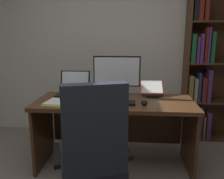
{
  "coord_description": "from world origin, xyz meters",
  "views": [
    {
      "loc": [
        0.27,
        -1.43,
        1.46
      ],
      "look_at": [
        0.07,
        1.03,
        0.89
      ],
      "focal_mm": 39.21,
      "sensor_mm": 36.0,
      "label": 1
    }
  ],
  "objects_px": {
    "monitor": "(117,75)",
    "reading_stand_with_book": "(152,89)",
    "desk": "(115,117)",
    "open_binder": "(68,103)",
    "keyboard": "(115,103)",
    "pen": "(94,97)",
    "notepad": "(92,98)",
    "laptop": "(73,90)",
    "bookshelf": "(207,69)",
    "office_chair": "(93,161)",
    "computer_mouse": "(144,102)"
  },
  "relations": [
    {
      "from": "reading_stand_with_book",
      "to": "open_binder",
      "type": "height_order",
      "value": "reading_stand_with_book"
    },
    {
      "from": "keyboard",
      "to": "notepad",
      "type": "relative_size",
      "value": 2.0
    },
    {
      "from": "bookshelf",
      "to": "office_chair",
      "type": "distance_m",
      "value": 2.14
    },
    {
      "from": "computer_mouse",
      "to": "notepad",
      "type": "relative_size",
      "value": 0.5
    },
    {
      "from": "laptop",
      "to": "pen",
      "type": "distance_m",
      "value": 0.32
    },
    {
      "from": "laptop",
      "to": "notepad",
      "type": "distance_m",
      "value": 0.31
    },
    {
      "from": "desk",
      "to": "pen",
      "type": "bearing_deg",
      "value": -176.94
    },
    {
      "from": "reading_stand_with_book",
      "to": "computer_mouse",
      "type": "bearing_deg",
      "value": -104.96
    },
    {
      "from": "bookshelf",
      "to": "open_binder",
      "type": "distance_m",
      "value": 1.96
    },
    {
      "from": "bookshelf",
      "to": "monitor",
      "type": "relative_size",
      "value": 4.04
    },
    {
      "from": "desk",
      "to": "bookshelf",
      "type": "relative_size",
      "value": 0.78
    },
    {
      "from": "monitor",
      "to": "laptop",
      "type": "height_order",
      "value": "monitor"
    },
    {
      "from": "laptop",
      "to": "computer_mouse",
      "type": "xyz_separation_m",
      "value": [
        0.81,
        -0.35,
        -0.04
      ]
    },
    {
      "from": "keyboard",
      "to": "pen",
      "type": "bearing_deg",
      "value": 142.66
    },
    {
      "from": "bookshelf",
      "to": "laptop",
      "type": "relative_size",
      "value": 6.01
    },
    {
      "from": "notepad",
      "to": "laptop",
      "type": "bearing_deg",
      "value": 146.51
    },
    {
      "from": "keyboard",
      "to": "pen",
      "type": "relative_size",
      "value": 3.0
    },
    {
      "from": "bookshelf",
      "to": "open_binder",
      "type": "height_order",
      "value": "bookshelf"
    },
    {
      "from": "computer_mouse",
      "to": "reading_stand_with_book",
      "type": "distance_m",
      "value": 0.4
    },
    {
      "from": "bookshelf",
      "to": "pen",
      "type": "height_order",
      "value": "bookshelf"
    },
    {
      "from": "keyboard",
      "to": "reading_stand_with_book",
      "type": "xyz_separation_m",
      "value": [
        0.4,
        0.39,
        0.06
      ]
    },
    {
      "from": "office_chair",
      "to": "reading_stand_with_book",
      "type": "xyz_separation_m",
      "value": [
        0.53,
        1.03,
        0.36
      ]
    },
    {
      "from": "open_binder",
      "to": "notepad",
      "type": "relative_size",
      "value": 2.32
    },
    {
      "from": "notepad",
      "to": "pen",
      "type": "xyz_separation_m",
      "value": [
        0.02,
        0.0,
        0.01
      ]
    },
    {
      "from": "computer_mouse",
      "to": "pen",
      "type": "xyz_separation_m",
      "value": [
        -0.54,
        0.18,
        -0.01
      ]
    },
    {
      "from": "monitor",
      "to": "open_binder",
      "type": "relative_size",
      "value": 1.09
    },
    {
      "from": "notepad",
      "to": "bookshelf",
      "type": "bearing_deg",
      "value": 28.75
    },
    {
      "from": "desk",
      "to": "open_binder",
      "type": "distance_m",
      "value": 0.57
    },
    {
      "from": "office_chair",
      "to": "reading_stand_with_book",
      "type": "distance_m",
      "value": 1.21
    },
    {
      "from": "computer_mouse",
      "to": "open_binder",
      "type": "bearing_deg",
      "value": -176.31
    },
    {
      "from": "notepad",
      "to": "reading_stand_with_book",
      "type": "bearing_deg",
      "value": 17.11
    },
    {
      "from": "desk",
      "to": "open_binder",
      "type": "height_order",
      "value": "open_binder"
    },
    {
      "from": "desk",
      "to": "monitor",
      "type": "xyz_separation_m",
      "value": [
        0.01,
        0.14,
        0.44
      ]
    },
    {
      "from": "monitor",
      "to": "office_chair",
      "type": "bearing_deg",
      "value": -97.08
    },
    {
      "from": "desk",
      "to": "pen",
      "type": "distance_m",
      "value": 0.32
    },
    {
      "from": "desk",
      "to": "notepad",
      "type": "distance_m",
      "value": 0.33
    },
    {
      "from": "bookshelf",
      "to": "reading_stand_with_book",
      "type": "xyz_separation_m",
      "value": [
        -0.77,
        -0.58,
        -0.16
      ]
    },
    {
      "from": "computer_mouse",
      "to": "office_chair",
      "type": "bearing_deg",
      "value": -123.12
    },
    {
      "from": "office_chair",
      "to": "notepad",
      "type": "height_order",
      "value": "office_chair"
    },
    {
      "from": "laptop",
      "to": "computer_mouse",
      "type": "relative_size",
      "value": 3.44
    },
    {
      "from": "monitor",
      "to": "pen",
      "type": "bearing_deg",
      "value": -146.85
    },
    {
      "from": "bookshelf",
      "to": "computer_mouse",
      "type": "xyz_separation_m",
      "value": [
        -0.88,
        -0.97,
        -0.22
      ]
    },
    {
      "from": "keyboard",
      "to": "computer_mouse",
      "type": "distance_m",
      "value": 0.3
    },
    {
      "from": "reading_stand_with_book",
      "to": "bookshelf",
      "type": "bearing_deg",
      "value": 37.04
    },
    {
      "from": "computer_mouse",
      "to": "keyboard",
      "type": "bearing_deg",
      "value": 180.0
    },
    {
      "from": "monitor",
      "to": "laptop",
      "type": "xyz_separation_m",
      "value": [
        -0.51,
        0.01,
        -0.18
      ]
    },
    {
      "from": "desk",
      "to": "bookshelf",
      "type": "height_order",
      "value": "bookshelf"
    },
    {
      "from": "monitor",
      "to": "reading_stand_with_book",
      "type": "bearing_deg",
      "value": 6.76
    },
    {
      "from": "monitor",
      "to": "pen",
      "type": "relative_size",
      "value": 3.8
    },
    {
      "from": "bookshelf",
      "to": "office_chair",
      "type": "relative_size",
      "value": 1.92
    }
  ]
}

